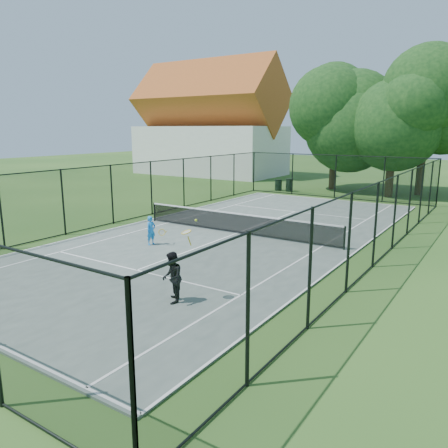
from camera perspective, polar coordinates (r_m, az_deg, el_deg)
The scene contains 12 objects.
ground at distance 19.97m, azimuth 1.64°, elevation -1.40°, with size 120.00×120.00×0.00m, color #264D1A.
tennis_court at distance 19.96m, azimuth 1.64°, elevation -1.31°, with size 11.00×24.00×0.06m, color #4D5A54.
tennis_net at distance 19.84m, azimuth 1.65°, elevation 0.23°, with size 10.08×0.08×0.95m.
fence at distance 19.67m, azimuth 1.67°, elevation 2.85°, with size 13.10×26.10×3.00m.
tree_near_left at distance 36.01m, azimuth 14.38°, elevation 13.16°, with size 6.85×6.85×8.94m.
tree_near_mid at distance 32.98m, azimuth 21.33°, elevation 12.33°, with size 6.47×6.47×8.46m.
tree_near_right at distance 34.89m, azimuth 24.87°, elevation 12.96°, with size 6.61×6.61×9.12m.
building at distance 47.14m, azimuth -1.87°, elevation 12.54°, with size 15.30×8.15×11.87m.
trash_bin_left at distance 34.61m, azimuth 7.11°, elevation 5.10°, with size 0.58×0.58×0.88m.
trash_bin_right at distance 34.23m, azimuth 8.52°, elevation 5.07°, with size 0.58×0.58×0.99m.
player_blue at distance 18.14m, azimuth -9.49°, elevation -0.84°, with size 0.75×0.47×1.19m.
player_black at distance 12.05m, azimuth -6.80°, elevation -6.92°, with size 0.84×1.16×2.26m.
Camera 1 is at (10.20, -16.51, 4.73)m, focal length 35.00 mm.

